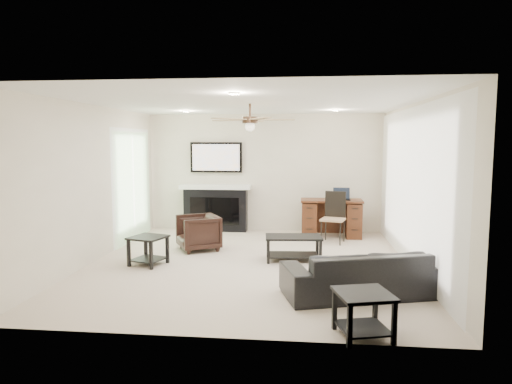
# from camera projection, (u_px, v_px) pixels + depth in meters

# --- Properties ---
(room_shell) EXTENTS (5.50, 5.54, 2.52)m
(room_shell) POSITION_uv_depth(u_px,v_px,m) (262.00, 157.00, 7.07)
(room_shell) COLOR beige
(room_shell) RESTS_ON ground
(sofa) EXTENTS (2.11, 1.29, 0.58)m
(sofa) POSITION_uv_depth(u_px,v_px,m) (363.00, 273.00, 5.69)
(sofa) COLOR black
(sofa) RESTS_ON ground
(armchair) EXTENTS (0.92, 0.92, 0.63)m
(armchair) POSITION_uv_depth(u_px,v_px,m) (198.00, 232.00, 8.08)
(armchair) COLOR black
(armchair) RESTS_ON ground
(coffee_table) EXTENTS (0.94, 0.58, 0.40)m
(coffee_table) POSITION_uv_depth(u_px,v_px,m) (293.00, 248.00, 7.38)
(coffee_table) COLOR black
(coffee_table) RESTS_ON ground
(end_table_near) EXTENTS (0.63, 0.63, 0.45)m
(end_table_near) POSITION_uv_depth(u_px,v_px,m) (363.00, 315.00, 4.48)
(end_table_near) COLOR black
(end_table_near) RESTS_ON ground
(end_table_left) EXTENTS (0.63, 0.63, 0.45)m
(end_table_left) POSITION_uv_depth(u_px,v_px,m) (148.00, 251.00, 7.11)
(end_table_left) COLOR black
(end_table_left) RESTS_ON ground
(fireplace_unit) EXTENTS (1.52, 0.34, 1.91)m
(fireplace_unit) POSITION_uv_depth(u_px,v_px,m) (215.00, 187.00, 9.75)
(fireplace_unit) COLOR black
(fireplace_unit) RESTS_ON ground
(desk) EXTENTS (1.22, 0.56, 0.76)m
(desk) POSITION_uv_depth(u_px,v_px,m) (331.00, 218.00, 9.19)
(desk) COLOR #361A0D
(desk) RESTS_ON ground
(desk_chair) EXTENTS (0.53, 0.54, 0.97)m
(desk_chair) POSITION_uv_depth(u_px,v_px,m) (333.00, 218.00, 8.63)
(desk_chair) COLOR black
(desk_chair) RESTS_ON ground
(laptop) EXTENTS (0.33, 0.24, 0.23)m
(laptop) POSITION_uv_depth(u_px,v_px,m) (342.00, 194.00, 9.09)
(laptop) COLOR black
(laptop) RESTS_ON desk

